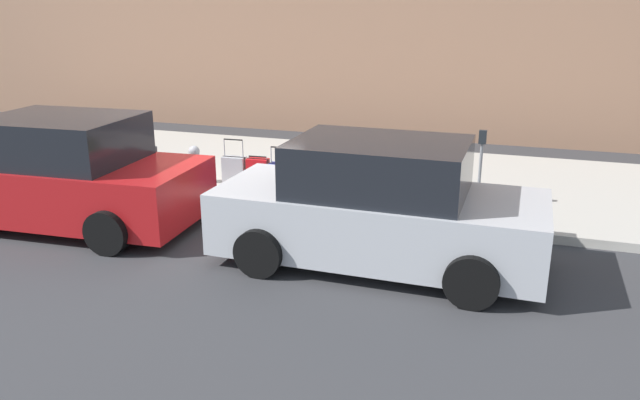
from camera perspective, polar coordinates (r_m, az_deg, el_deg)
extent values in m
plane|color=#333335|center=(10.79, -9.69, -0.63)|extent=(40.00, 40.00, 0.00)
cube|color=#ADA89E|center=(12.94, -4.56, 2.95)|extent=(18.00, 5.00, 0.14)
cube|color=#9EA0A8|center=(10.45, 8.80, 1.36)|extent=(0.47, 0.29, 0.61)
cube|color=black|center=(10.45, 8.80, 1.36)|extent=(0.46, 0.08, 0.62)
cylinder|color=gray|center=(10.35, 9.96, 3.00)|extent=(0.02, 0.02, 0.04)
cylinder|color=gray|center=(10.39, 7.81, 3.15)|extent=(0.02, 0.02, 0.04)
cylinder|color=black|center=(10.36, 8.88, 3.18)|extent=(0.39, 0.06, 0.02)
cylinder|color=black|center=(10.52, 9.81, -0.19)|extent=(0.05, 0.02, 0.04)
cylinder|color=black|center=(10.55, 7.64, -0.03)|extent=(0.05, 0.02, 0.04)
cube|color=#0F606B|center=(10.41, 6.01, 1.19)|extent=(0.40, 0.28, 0.54)
cube|color=black|center=(10.41, 6.01, 1.19)|extent=(0.40, 0.07, 0.55)
cylinder|color=gray|center=(10.29, 6.94, 2.64)|extent=(0.02, 0.02, 0.04)
cylinder|color=gray|center=(10.37, 5.18, 2.82)|extent=(0.02, 0.02, 0.04)
cylinder|color=black|center=(10.32, 6.06, 2.83)|extent=(0.33, 0.04, 0.02)
cylinder|color=black|center=(10.44, 6.86, -0.20)|extent=(0.05, 0.02, 0.04)
cylinder|color=black|center=(10.52, 5.08, 0.01)|extent=(0.05, 0.02, 0.04)
cube|color=maroon|center=(10.63, 3.54, 1.64)|extent=(0.47, 0.19, 0.54)
cube|color=black|center=(10.63, 3.54, 1.64)|extent=(0.48, 0.04, 0.56)
cylinder|color=gray|center=(10.48, 4.67, 3.66)|extent=(0.02, 0.02, 0.26)
cylinder|color=gray|center=(10.58, 2.50, 3.85)|extent=(0.02, 0.02, 0.26)
cylinder|color=black|center=(10.50, 3.59, 4.46)|extent=(0.41, 0.03, 0.02)
cylinder|color=black|center=(10.65, 4.61, 0.24)|extent=(0.04, 0.02, 0.04)
cylinder|color=black|center=(10.76, 2.43, 0.46)|extent=(0.04, 0.02, 0.04)
cube|color=black|center=(10.66, 0.89, 2.15)|extent=(0.38, 0.22, 0.70)
cube|color=black|center=(10.66, 0.89, 2.15)|extent=(0.38, 0.05, 0.71)
cylinder|color=gray|center=(10.52, 1.69, 4.01)|extent=(0.02, 0.02, 0.04)
cylinder|color=gray|center=(10.62, 0.11, 4.15)|extent=(0.02, 0.02, 0.04)
cylinder|color=black|center=(10.56, 0.90, 4.19)|extent=(0.31, 0.04, 0.02)
cylinder|color=black|center=(10.70, 1.69, 0.37)|extent=(0.04, 0.02, 0.04)
cylinder|color=black|center=(10.81, 0.08, 0.55)|extent=(0.04, 0.02, 0.04)
cube|color=#59601E|center=(10.82, -1.22, 2.51)|extent=(0.37, 0.22, 0.75)
cube|color=black|center=(10.82, -1.22, 2.51)|extent=(0.37, 0.05, 0.76)
cylinder|color=gray|center=(10.69, -0.47, 4.48)|extent=(0.02, 0.02, 0.04)
cylinder|color=gray|center=(10.77, -2.00, 4.58)|extent=(0.02, 0.02, 0.04)
cylinder|color=black|center=(10.72, -1.24, 4.64)|extent=(0.30, 0.04, 0.02)
cylinder|color=black|center=(10.88, -0.44, 0.67)|extent=(0.04, 0.02, 0.04)
cylinder|color=black|center=(10.97, -1.98, 0.80)|extent=(0.04, 0.02, 0.04)
cube|color=navy|center=(10.97, -3.58, 2.06)|extent=(0.45, 0.26, 0.51)
cube|color=black|center=(10.97, -3.58, 2.06)|extent=(0.44, 0.07, 0.52)
cylinder|color=gray|center=(10.81, -2.67, 4.06)|extent=(0.02, 0.02, 0.29)
cylinder|color=gray|center=(10.93, -4.55, 4.17)|extent=(0.02, 0.02, 0.29)
cylinder|color=black|center=(10.84, -3.63, 4.88)|extent=(0.37, 0.05, 0.02)
cylinder|color=black|center=(10.98, -2.60, 0.81)|extent=(0.05, 0.02, 0.04)
cylinder|color=black|center=(11.10, -4.49, 0.96)|extent=(0.05, 0.02, 0.04)
cube|color=red|center=(11.20, -5.75, 2.44)|extent=(0.40, 0.23, 0.56)
cube|color=black|center=(11.20, -5.75, 2.44)|extent=(0.40, 0.06, 0.57)
cylinder|color=gray|center=(11.07, -4.99, 3.87)|extent=(0.02, 0.02, 0.04)
cylinder|color=gray|center=(11.18, -6.59, 3.96)|extent=(0.02, 0.02, 0.04)
cylinder|color=black|center=(11.12, -5.80, 4.02)|extent=(0.33, 0.05, 0.02)
cylinder|color=black|center=(11.21, -4.89, 1.12)|extent=(0.05, 0.02, 0.04)
cylinder|color=black|center=(11.33, -6.51, 1.24)|extent=(0.05, 0.02, 0.04)
cube|color=#9EA0A8|center=(11.39, -7.91, 2.62)|extent=(0.43, 0.23, 0.55)
cube|color=black|center=(11.39, -7.91, 2.62)|extent=(0.43, 0.06, 0.57)
cylinder|color=gray|center=(11.22, -7.16, 4.72)|extent=(0.02, 0.02, 0.32)
cylinder|color=gray|center=(11.36, -8.84, 4.80)|extent=(0.02, 0.02, 0.32)
cylinder|color=black|center=(11.25, -8.04, 5.55)|extent=(0.36, 0.04, 0.02)
cylinder|color=black|center=(11.39, -7.01, 1.32)|extent=(0.05, 0.02, 0.04)
cylinder|color=black|center=(11.53, -8.70, 1.45)|extent=(0.05, 0.02, 0.04)
cylinder|color=#99999E|center=(11.76, -11.48, 2.89)|extent=(0.20, 0.20, 0.55)
sphere|color=#99999E|center=(11.68, -11.58, 4.44)|extent=(0.21, 0.21, 0.21)
cylinder|color=#99999E|center=(11.82, -12.12, 3.08)|extent=(0.09, 0.10, 0.09)
cylinder|color=#99999E|center=(11.68, -10.85, 2.97)|extent=(0.09, 0.10, 0.09)
cylinder|color=#333338|center=(12.01, -15.00, 3.24)|extent=(0.12, 0.12, 0.67)
cylinder|color=slate|center=(10.45, 14.55, 2.25)|extent=(0.05, 0.05, 1.05)
cube|color=#1E2328|center=(10.31, 14.82, 5.65)|extent=(0.12, 0.09, 0.22)
cube|color=#B2B5BA|center=(8.20, 5.36, -2.02)|extent=(4.29, 1.80, 0.83)
cube|color=black|center=(7.98, 5.51, 3.09)|extent=(2.24, 1.64, 0.68)
cylinder|color=black|center=(7.91, -5.65, -4.86)|extent=(0.64, 0.23, 0.64)
cylinder|color=black|center=(9.45, -1.21, -0.97)|extent=(0.64, 0.23, 0.64)
cylinder|color=black|center=(7.30, 13.83, -7.33)|extent=(0.64, 0.23, 0.64)
cylinder|color=black|center=(8.94, 14.97, -2.70)|extent=(0.64, 0.23, 0.64)
cube|color=#AD1619|center=(10.44, -22.36, 1.09)|extent=(4.34, 2.12, 0.85)
cube|color=black|center=(10.27, -22.86, 5.23)|extent=(2.30, 1.85, 0.70)
cylinder|color=black|center=(12.03, -24.51, 1.50)|extent=(0.65, 0.26, 0.64)
cylinder|color=black|center=(9.05, -19.08, -2.86)|extent=(0.65, 0.26, 0.64)
cylinder|color=black|center=(10.58, -13.42, 0.57)|extent=(0.65, 0.26, 0.64)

